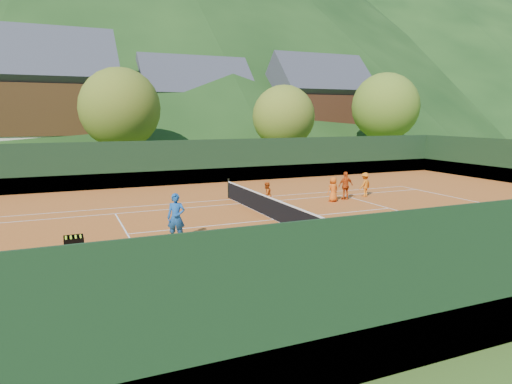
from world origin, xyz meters
name	(u,v)px	position (x,y,z in m)	size (l,w,h in m)	color
ground	(274,220)	(0.00, 0.00, 0.00)	(400.00, 400.00, 0.00)	#34551A
clay_court	(274,220)	(0.00, 0.00, 0.01)	(40.00, 24.00, 0.02)	#B2551C
mountain_far_right	(316,8)	(90.00, 150.00, 47.50)	(260.00, 260.00, 95.00)	#173512
coach	(176,218)	(-4.86, -1.79, 0.92)	(0.65, 0.43, 1.80)	#174E97
student_a	(267,195)	(0.80, 2.58, 0.68)	(0.64, 0.50, 1.31)	#D65313
student_b	(346,186)	(5.76, 2.91, 0.80)	(0.92, 0.38, 1.57)	#CE4A12
student_c	(333,189)	(4.79, 2.67, 0.69)	(0.66, 0.43, 1.35)	orange
student_d	(365,185)	(7.34, 3.30, 0.72)	(0.90, 0.52, 1.39)	orange
tennis_ball_0	(303,281)	(-2.62, -7.37, 0.05)	(0.07, 0.07, 0.07)	#F1F629
tennis_ball_1	(390,212)	(5.79, -0.83, 0.05)	(0.07, 0.07, 0.07)	#F1F629
tennis_ball_2	(221,279)	(-4.70, -6.32, 0.05)	(0.07, 0.07, 0.07)	#F1F629
tennis_ball_3	(155,245)	(-5.71, -2.13, 0.05)	(0.07, 0.07, 0.07)	#F1F629
tennis_ball_4	(158,325)	(-6.89, -8.44, 0.05)	(0.07, 0.07, 0.07)	#F1F629
tennis_ball_5	(301,244)	(-0.85, -3.98, 0.05)	(0.07, 0.07, 0.07)	#F1F629
tennis_ball_6	(308,265)	(-1.79, -6.17, 0.05)	(0.07, 0.07, 0.07)	#F1F629
tennis_ball_7	(249,323)	(-5.02, -9.17, 0.05)	(0.07, 0.07, 0.07)	#F1F629
tennis_ball_8	(241,245)	(-2.90, -3.37, 0.05)	(0.07, 0.07, 0.07)	#F1F629
tennis_ball_9	(315,247)	(-0.60, -4.61, 0.05)	(0.07, 0.07, 0.07)	#F1F629
tennis_ball_10	(121,301)	(-7.47, -6.79, 0.05)	(0.07, 0.07, 0.07)	#F1F629
tennis_ball_12	(378,255)	(0.84, -6.21, 0.05)	(0.07, 0.07, 0.07)	#F1F629
tennis_ball_13	(160,332)	(-6.91, -8.78, 0.05)	(0.07, 0.07, 0.07)	#F1F629
tennis_ball_14	(284,260)	(-2.27, -5.45, 0.05)	(0.07, 0.07, 0.07)	#F1F629
tennis_ball_15	(437,274)	(1.24, -8.41, 0.05)	(0.07, 0.07, 0.07)	#F1F629
tennis_ball_16	(394,238)	(2.81, -4.67, 0.05)	(0.07, 0.07, 0.07)	#F1F629
tennis_ball_17	(260,253)	(-2.68, -4.47, 0.05)	(0.07, 0.07, 0.07)	#F1F629
tennis_ball_18	(370,245)	(1.36, -5.08, 0.05)	(0.07, 0.07, 0.07)	#F1F629
tennis_ball_19	(375,214)	(4.79, -0.98, 0.05)	(0.07, 0.07, 0.07)	#F1F629
court_lines	(274,220)	(0.00, 0.00, 0.02)	(23.83, 11.03, 0.00)	white
tennis_net	(274,209)	(0.00, 0.00, 0.52)	(0.10, 12.07, 1.10)	black
perimeter_fence	(274,192)	(0.00, 0.00, 1.27)	(40.40, 24.24, 3.00)	black
ball_hopper	(74,245)	(-8.42, -3.58, 0.77)	(0.57, 0.57, 1.00)	black
chalet_left	(41,105)	(-10.00, 30.00, 5.65)	(13.80, 9.93, 12.92)	beige
chalet_mid	(195,113)	(6.00, 34.00, 4.99)	(12.65, 8.82, 11.45)	beige
chalet_right	(317,110)	(20.00, 30.00, 5.26)	(11.50, 8.82, 11.91)	beige
tree_b	(120,108)	(-4.00, 20.00, 5.19)	(6.40, 6.40, 8.40)	#41291A
tree_c	(284,117)	(10.00, 19.00, 4.54)	(5.60, 5.60, 7.35)	#3E2618
tree_d	(385,107)	(22.00, 20.00, 5.52)	(6.80, 6.80, 8.93)	#3E2519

